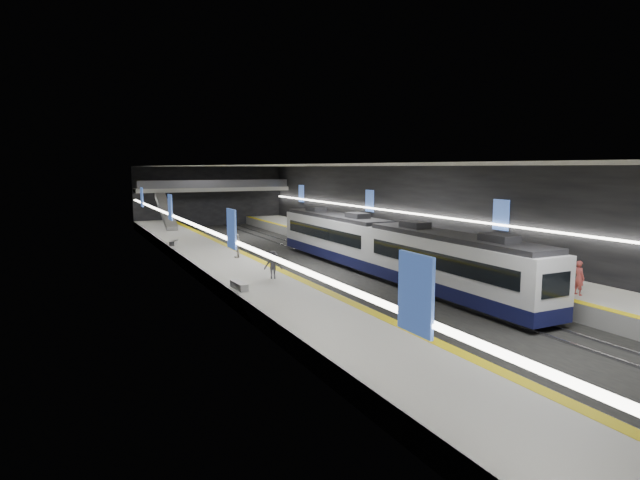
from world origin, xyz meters
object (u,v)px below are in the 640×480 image
bench_left_far (174,243)px  passenger_left_a (237,246)px  passenger_left_b (273,265)px  escalator (166,211)px  bench_left_near (239,286)px  train (383,246)px  bench_right_far (339,227)px  passenger_right_a (579,278)px

bench_left_far → passenger_left_a: 9.59m
passenger_left_b → escalator: bearing=-63.7°
bench_left_near → bench_left_far: (0.07, 19.34, -0.01)m
train → passenger_left_b: (-9.22, -1.80, -0.33)m
bench_right_far → passenger_left_b: (-16.22, -21.85, 0.64)m
bench_left_far → passenger_left_a: (3.05, -9.06, 0.72)m
train → passenger_left_a: train is taller
train → bench_left_far: (-11.93, 15.70, -1.00)m
passenger_right_a → bench_left_near: bearing=66.3°
passenger_left_a → passenger_left_b: bearing=-3.9°
bench_left_far → passenger_left_a: bearing=-48.3°
bench_left_far → passenger_right_a: size_ratio=0.87×
bench_left_near → passenger_right_a: 18.65m
passenger_left_a → escalator: bearing=-178.9°
passenger_left_a → bench_right_far: bearing=128.6°
bench_left_far → passenger_right_a: bearing=-37.8°
bench_left_near → bench_left_far: bearing=86.2°
passenger_right_a → passenger_left_a: (-12.96, 19.71, -0.02)m
bench_right_far → bench_left_far: bearing=-170.7°
bench_left_near → passenger_left_a: bearing=69.6°
escalator → passenger_left_a: bearing=-87.3°
bench_left_near → passenger_right_a: size_ratio=0.91×
bench_left_far → bench_right_far: (18.93, 4.34, 0.03)m
escalator → bench_right_far: (17.00, -10.11, -1.67)m
bench_left_near → passenger_left_b: 3.39m
bench_left_near → passenger_left_a: 10.77m
train → passenger_right_a: 13.69m
bench_left_near → bench_right_far: 30.37m
bench_left_far → escalator: bearing=105.5°
escalator → bench_right_far: bearing=-30.8°
train → bench_left_near: train is taller
bench_left_near → passenger_left_b: size_ratio=0.99×
bench_left_far → passenger_left_a: passenger_left_a is taller
train → bench_left_far: 19.74m
train → passenger_left_b: 9.41m
escalator → bench_left_near: 33.90m
bench_left_near → passenger_left_a: (3.11, 10.28, 0.71)m
escalator → passenger_left_b: escalator is taller
train → passenger_left_b: bearing=-168.9°
bench_right_far → passenger_left_b: passenger_left_b is taller
train → bench_right_far: size_ratio=15.78×
train → passenger_left_a: 11.10m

